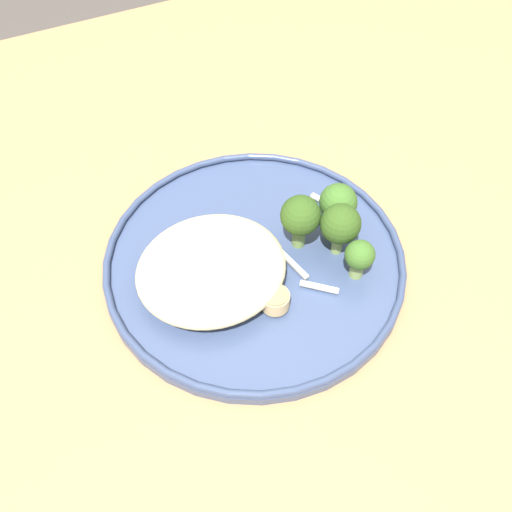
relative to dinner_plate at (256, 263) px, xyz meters
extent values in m
plane|color=#47423D|center=(0.04, 0.00, -0.75)|extent=(6.00, 6.00, 0.00)
cube|color=#9E754C|center=(0.04, 0.00, -0.03)|extent=(1.40, 1.00, 0.04)
cube|color=olive|center=(0.68, 0.44, -0.40)|extent=(0.06, 0.06, 0.70)
cylinder|color=#38476B|center=(0.00, 0.00, 0.00)|extent=(0.29, 0.29, 0.01)
torus|color=#334162|center=(0.00, 0.00, 0.01)|extent=(0.29, 0.29, 0.01)
ellipsoid|color=beige|center=(-0.05, 0.00, 0.02)|extent=(0.14, 0.13, 0.04)
cylinder|color=#DBB77A|center=(-0.01, -0.05, 0.01)|extent=(0.03, 0.03, 0.02)
cylinder|color=#8E774F|center=(-0.01, -0.05, 0.02)|extent=(0.02, 0.02, 0.00)
cylinder|color=beige|center=(-0.01, -0.02, 0.01)|extent=(0.02, 0.02, 0.01)
cylinder|color=#988766|center=(-0.01, -0.02, 0.02)|extent=(0.02, 0.02, 0.00)
cylinder|color=#E5C689|center=(-0.07, -0.02, 0.01)|extent=(0.03, 0.03, 0.01)
cylinder|color=#958159|center=(-0.07, -0.02, 0.02)|extent=(0.03, 0.03, 0.00)
cylinder|color=#DBB77A|center=(-0.06, 0.00, 0.01)|extent=(0.03, 0.03, 0.01)
cylinder|color=#8E774F|center=(-0.06, 0.00, 0.02)|extent=(0.03, 0.03, 0.00)
cylinder|color=#89A356|center=(0.08, -0.02, 0.01)|extent=(0.01, 0.01, 0.03)
sphere|color=#2D4C19|center=(0.08, -0.02, 0.04)|extent=(0.04, 0.04, 0.04)
cylinder|color=#89A356|center=(0.09, 0.01, 0.02)|extent=(0.02, 0.02, 0.03)
sphere|color=#386023|center=(0.09, 0.01, 0.04)|extent=(0.04, 0.04, 0.04)
cylinder|color=#7A994C|center=(0.05, 0.00, 0.02)|extent=(0.02, 0.02, 0.03)
sphere|color=#2D4C19|center=(0.05, 0.00, 0.04)|extent=(0.04, 0.04, 0.04)
cylinder|color=#89A356|center=(0.08, -0.05, 0.01)|extent=(0.01, 0.01, 0.02)
sphere|color=#386023|center=(0.08, -0.05, 0.03)|extent=(0.03, 0.03, 0.03)
cube|color=silver|center=(0.04, -0.05, 0.01)|extent=(0.03, 0.03, 0.00)
cube|color=silver|center=(0.10, 0.03, 0.01)|extent=(0.03, 0.04, 0.00)
cube|color=silver|center=(0.03, -0.02, 0.01)|extent=(0.01, 0.05, 0.00)
cube|color=silver|center=(0.09, 0.00, 0.01)|extent=(0.01, 0.04, 0.00)
camera|label=1|loc=(-0.15, -0.31, 0.46)|focal=41.99mm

